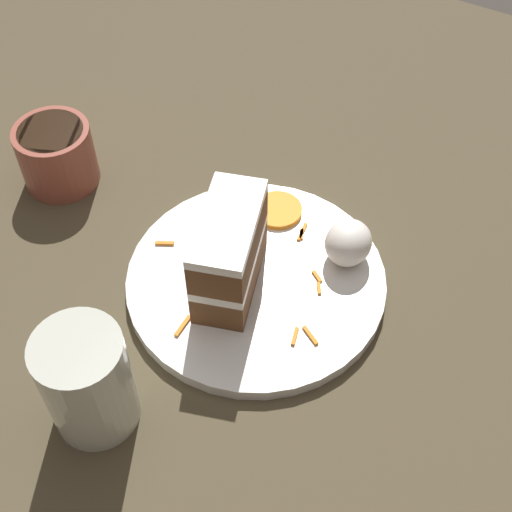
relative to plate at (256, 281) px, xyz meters
The scene contains 9 objects.
ground_plane 0.08m from the plate, 44.76° to the right, with size 6.00×6.00×0.00m, color #38332D.
dining_table 0.07m from the plate, 44.76° to the right, with size 1.36×1.16×0.04m, color #4C422D.
plate is the anchor object (origin of this frame).
cake_slice 0.06m from the plate, 46.04° to the right, with size 0.13×0.09×0.10m.
cream_dollop 0.11m from the plate, 135.15° to the left, with size 0.05×0.05×0.05m, color white.
orange_garnish 0.10m from the plate, 165.12° to the right, with size 0.05×0.05×0.01m, color orange.
carrot_shreds_scatter 0.01m from the plate, 101.76° to the left, with size 0.20×0.21×0.00m.
drinking_glass 0.21m from the plate, 14.94° to the right, with size 0.08×0.08×0.12m.
coffee_mug 0.28m from the plate, 94.71° to the right, with size 0.09×0.09×0.08m.
Camera 1 is at (0.35, 0.27, 0.65)m, focal length 50.00 mm.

